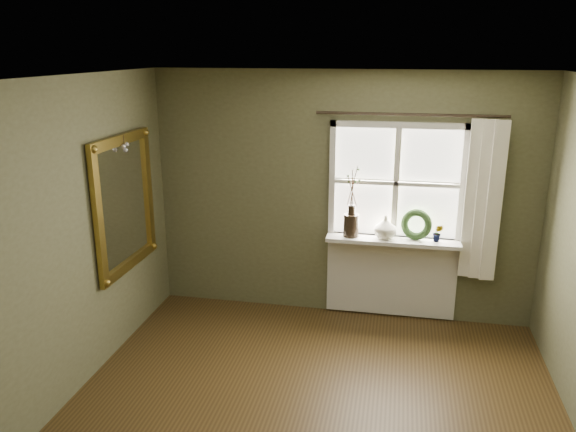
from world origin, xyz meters
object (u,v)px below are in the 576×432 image
(cream_vase, at_px, (385,227))
(wreath, at_px, (416,228))
(gilt_mirror, at_px, (125,203))
(dark_jug, at_px, (351,225))

(cream_vase, height_order, wreath, wreath)
(cream_vase, relative_size, wreath, 0.75)
(cream_vase, bearing_deg, gilt_mirror, -161.31)
(wreath, xyz_separation_m, gilt_mirror, (-2.74, -0.86, 0.34))
(gilt_mirror, bearing_deg, dark_jug, 21.54)
(dark_jug, xyz_separation_m, cream_vase, (0.35, 0.00, 0.00))
(wreath, distance_m, gilt_mirror, 2.89)
(dark_jug, height_order, cream_vase, cream_vase)
(cream_vase, bearing_deg, dark_jug, 180.00)
(cream_vase, xyz_separation_m, gilt_mirror, (-2.43, -0.82, 0.35))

